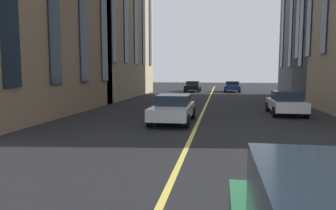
{
  "coord_description": "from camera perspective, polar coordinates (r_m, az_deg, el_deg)",
  "views": [
    {
      "loc": [
        2.73,
        -1.08,
        2.48
      ],
      "look_at": [
        13.34,
        0.72,
        1.35
      ],
      "focal_mm": 33.25,
      "sensor_mm": 36.0,
      "label": 1
    }
  ],
  "objects": [
    {
      "name": "lane_centre_line",
      "position": [
        17.48,
        5.99,
        -2.19
      ],
      "size": [
        80.0,
        0.16,
        0.01
      ],
      "color": "#D8C64C",
      "rests_on": "ground_plane"
    },
    {
      "name": "car_black_near",
      "position": [
        40.4,
        4.56,
        3.45
      ],
      "size": [
        4.4,
        1.95,
        1.37
      ],
      "color": "black",
      "rests_on": "ground_plane"
    },
    {
      "name": "car_white_oncoming",
      "position": [
        19.58,
        20.83,
        0.37
      ],
      "size": [
        3.9,
        1.89,
        1.4
      ],
      "color": "silver",
      "rests_on": "ground_plane"
    },
    {
      "name": "car_blue_parked_a",
      "position": [
        40.52,
        11.67,
        3.35
      ],
      "size": [
        4.4,
        1.95,
        1.37
      ],
      "color": "navy",
      "rests_on": "ground_plane"
    },
    {
      "name": "car_silver_parked_b",
      "position": [
        15.49,
        0.95,
        -0.61
      ],
      "size": [
        4.4,
        1.95,
        1.37
      ],
      "color": "#B7BABF",
      "rests_on": "ground_plane"
    },
    {
      "name": "building_left_far",
      "position": [
        21.6,
        -28.22,
        16.36
      ],
      "size": [
        13.95,
        8.57,
        13.25
      ],
      "color": "#846B51",
      "rests_on": "ground_plane"
    }
  ]
}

